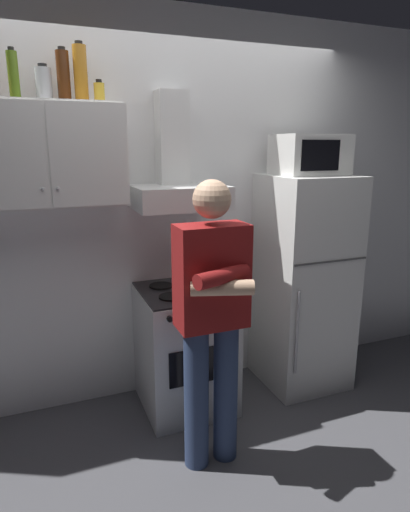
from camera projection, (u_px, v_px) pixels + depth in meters
ground_plane at (205, 421)px, 2.93m from camera, size 7.00×7.00×0.00m
back_wall_tiled at (175, 210)px, 3.14m from camera, size 4.80×0.10×2.70m
upper_cabinet at (46, 155)px, 2.54m from camera, size 0.90×0.37×0.60m
stove_oven at (185, 348)px, 3.03m from camera, size 0.60×0.62×0.87m
range_hood at (177, 178)px, 2.86m from camera, size 0.60×0.44×0.75m
refrigerator at (304, 283)px, 3.28m from camera, size 0.60×0.62×1.60m
microwave at (310, 155)px, 3.07m from camera, size 0.48×0.37×0.28m
person_standing at (212, 317)px, 2.35m from camera, size 0.38×0.33×1.64m
cooking_pot at (209, 283)px, 2.85m from camera, size 0.28×0.18×0.12m
bottle_liquor_amber at (81, 73)px, 2.52m from camera, size 0.08×0.08×0.33m
bottle_canister_steel at (44, 84)px, 2.49m from camera, size 0.09×0.09×0.20m
bottle_olive_oil at (13, 75)px, 2.38m from camera, size 0.06×0.06×0.27m
bottle_spice_jar at (99, 92)px, 2.56m from camera, size 0.06×0.06×0.13m
bottle_rum_dark at (63, 76)px, 2.50m from camera, size 0.07×0.07×0.30m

